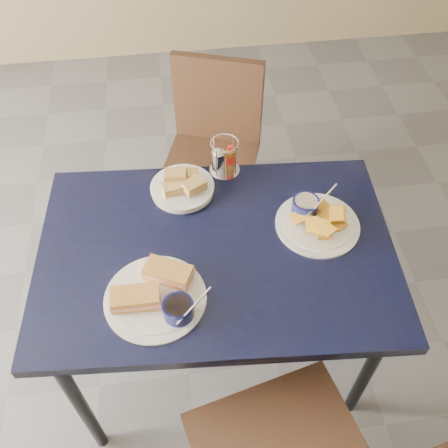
{
  "coord_description": "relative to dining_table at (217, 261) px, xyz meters",
  "views": [
    {
      "loc": [
        0.03,
        -0.87,
        2.02
      ],
      "look_at": [
        0.17,
        0.12,
        0.82
      ],
      "focal_mm": 40.0,
      "sensor_mm": 36.0,
      "label": 1
    }
  ],
  "objects": [
    {
      "name": "sandwich_plate",
      "position": [
        -0.19,
        -0.16,
        0.09
      ],
      "size": [
        0.32,
        0.3,
        0.12
      ],
      "color": "white",
      "rests_on": "dining_table"
    },
    {
      "name": "plantain_plate",
      "position": [
        0.34,
        0.07,
        0.09
      ],
      "size": [
        0.28,
        0.28,
        0.12
      ],
      "color": "white",
      "rests_on": "dining_table"
    },
    {
      "name": "dining_table",
      "position": [
        0.0,
        0.0,
        0.0
      ],
      "size": [
        1.19,
        0.84,
        0.75
      ],
      "color": "black",
      "rests_on": "ground"
    },
    {
      "name": "chair_far",
      "position": [
        0.06,
        0.83,
        -0.18
      ],
      "size": [
        0.51,
        0.51,
        0.86
      ],
      "color": "black",
      "rests_on": "ground"
    },
    {
      "name": "bread_basket",
      "position": [
        -0.08,
        0.27,
        0.09
      ],
      "size": [
        0.22,
        0.22,
        0.07
      ],
      "color": "white",
      "rests_on": "dining_table"
    },
    {
      "name": "ground",
      "position": [
        -0.14,
        -0.08,
        -0.68
      ],
      "size": [
        6.0,
        6.0,
        0.0
      ],
      "primitive_type": "plane",
      "color": "#4D4D52",
      "rests_on": "ground"
    },
    {
      "name": "condiment_caddy",
      "position": [
        0.07,
        0.35,
        0.13
      ],
      "size": [
        0.11,
        0.11,
        0.14
      ],
      "color": "silver",
      "rests_on": "dining_table"
    }
  ]
}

